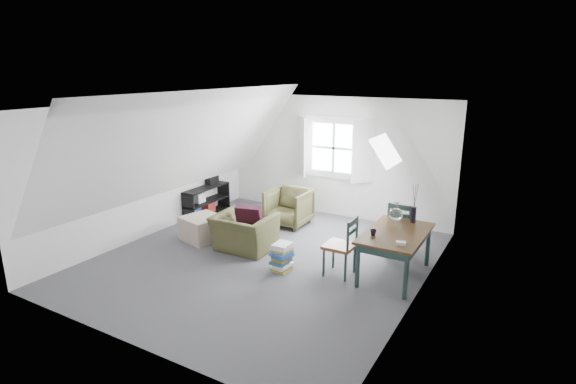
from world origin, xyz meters
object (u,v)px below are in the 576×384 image
Objects in this scene: ottoman at (203,228)px; magazine_stack at (282,257)px; dining_chair_near at (342,245)px; armchair_near at (245,249)px; armchair_far at (289,224)px; dining_table at (396,238)px; dining_chair_far at (401,227)px; media_shelf at (204,202)px.

ottoman is 1.52× the size of magazine_stack.
ottoman is at bearing -87.14° from dining_chair_near.
ottoman is (-0.95, 0.02, 0.22)m from armchair_near.
magazine_stack is at bearing -66.33° from dining_chair_near.
magazine_stack is (-0.87, -0.29, -0.27)m from dining_chair_near.
magazine_stack is (1.93, -0.40, -0.00)m from ottoman.
dining_chair_near is at bearing -41.85° from armchair_far.
magazine_stack is (0.96, -1.89, 0.22)m from armchair_far.
magazine_stack is (-1.57, -0.67, -0.39)m from dining_table.
ottoman is 3.53m from dining_chair_far.
ottoman is at bearing -179.26° from dining_table.
dining_chair_far is at bearing 18.39° from ottoman.
media_shelf is at bearing 128.99° from ottoman.
armchair_far is (0.02, 1.51, 0.00)m from armchair_near.
media_shelf is (-0.92, 1.14, 0.06)m from ottoman.
dining_table is 1.75m from magazine_stack.
dining_table is 1.52× the size of dining_chair_far.
armchair_far is 2.45m from dining_chair_far.
magazine_stack is (2.85, -1.54, -0.06)m from media_shelf.
dining_table reaches higher than magazine_stack.
armchair_far is 0.87× the size of dining_chair_near.
armchair_near is 1.05× the size of dining_chair_near.
dining_chair_far is at bearing 97.11° from dining_table.
armchair_far is at bearing 57.06° from ottoman.
dining_table is 3.28× the size of magazine_stack.
ottoman is (-0.97, -1.49, 0.22)m from armchair_far.
armchair_near is 1.51m from armchair_far.
dining_chair_near is at bearing 18.62° from magazine_stack.
armchair_near is 0.98m from ottoman.
armchair_far is 1.79m from ottoman.
dining_chair_near is (-0.70, -0.37, -0.13)m from dining_table.
dining_chair_far reaches higher than magazine_stack.
dining_table is (3.50, 0.27, 0.39)m from ottoman.
armchair_near is at bearing 20.84° from dining_chair_far.
dining_chair_near reaches higher than dining_table.
armchair_near is at bearing -87.54° from dining_chair_near.
media_shelf is at bearing -103.43° from dining_chair_near.
magazine_stack is at bearing 42.40° from dining_chair_far.
ottoman is 0.46× the size of dining_table.
dining_chair_far is at bearing -156.29° from armchair_near.
dining_chair_near is 3.92m from media_shelf.
media_shelf is 3.23m from magazine_stack.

